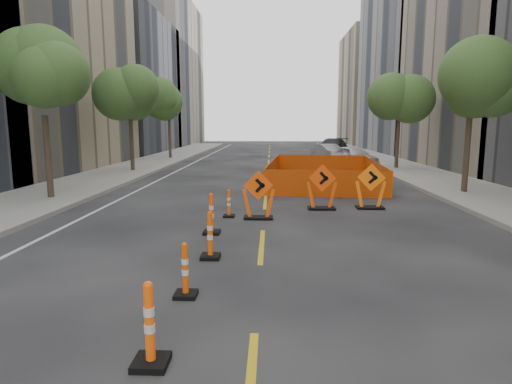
{
  "coord_description": "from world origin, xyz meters",
  "views": [
    {
      "loc": [
        0.23,
        -6.2,
        2.97
      ],
      "look_at": [
        -0.2,
        5.52,
        1.1
      ],
      "focal_mm": 30.0,
      "sensor_mm": 36.0,
      "label": 1
    }
  ],
  "objects_px": {
    "parked_car_near": "(354,156)",
    "parked_car_far": "(332,147)",
    "channelizer_3": "(185,270)",
    "chevron_sign_left": "(258,195)",
    "parked_car_mid": "(329,152)",
    "channelizer_6": "(229,203)",
    "chevron_sign_center": "(322,187)",
    "channelizer_4": "(210,235)",
    "channelizer_2": "(149,324)",
    "channelizer_5": "(211,214)",
    "chevron_sign_right": "(371,186)"
  },
  "relations": [
    {
      "from": "parked_car_near",
      "to": "parked_car_far",
      "type": "height_order",
      "value": "parked_car_far"
    },
    {
      "from": "channelizer_3",
      "to": "parked_car_near",
      "type": "height_order",
      "value": "parked_car_near"
    },
    {
      "from": "chevron_sign_left",
      "to": "parked_car_mid",
      "type": "height_order",
      "value": "chevron_sign_left"
    },
    {
      "from": "channelizer_6",
      "to": "chevron_sign_left",
      "type": "distance_m",
      "value": 1.03
    },
    {
      "from": "chevron_sign_left",
      "to": "chevron_sign_center",
      "type": "distance_m",
      "value": 2.7
    },
    {
      "from": "chevron_sign_center",
      "to": "channelizer_4",
      "type": "bearing_deg",
      "value": -101.73
    },
    {
      "from": "parked_car_mid",
      "to": "parked_car_far",
      "type": "bearing_deg",
      "value": 57.67
    },
    {
      "from": "channelizer_4",
      "to": "chevron_sign_center",
      "type": "height_order",
      "value": "chevron_sign_center"
    },
    {
      "from": "channelizer_2",
      "to": "chevron_sign_center",
      "type": "xyz_separation_m",
      "value": [
        3.25,
        9.99,
        0.25
      ]
    },
    {
      "from": "parked_car_near",
      "to": "channelizer_6",
      "type": "bearing_deg",
      "value": -134.77
    },
    {
      "from": "parked_car_far",
      "to": "parked_car_mid",
      "type": "bearing_deg",
      "value": -80.59
    },
    {
      "from": "channelizer_2",
      "to": "parked_car_far",
      "type": "bearing_deg",
      "value": 78.63
    },
    {
      "from": "channelizer_5",
      "to": "chevron_sign_left",
      "type": "xyz_separation_m",
      "value": [
        1.22,
        1.93,
        0.2
      ]
    },
    {
      "from": "channelizer_2",
      "to": "channelizer_4",
      "type": "bearing_deg",
      "value": 88.26
    },
    {
      "from": "chevron_sign_center",
      "to": "parked_car_far",
      "type": "xyz_separation_m",
      "value": [
        3.96,
        25.85,
        0.03
      ]
    },
    {
      "from": "channelizer_5",
      "to": "chevron_sign_right",
      "type": "height_order",
      "value": "chevron_sign_right"
    },
    {
      "from": "channelizer_4",
      "to": "channelizer_6",
      "type": "height_order",
      "value": "channelizer_4"
    },
    {
      "from": "channelizer_2",
      "to": "chevron_sign_right",
      "type": "relative_size",
      "value": 0.69
    },
    {
      "from": "channelizer_2",
      "to": "channelizer_4",
      "type": "relative_size",
      "value": 1.02
    },
    {
      "from": "channelizer_5",
      "to": "parked_car_mid",
      "type": "distance_m",
      "value": 24.72
    },
    {
      "from": "chevron_sign_left",
      "to": "channelizer_4",
      "type": "bearing_deg",
      "value": -113.73
    },
    {
      "from": "parked_car_mid",
      "to": "parked_car_far",
      "type": "relative_size",
      "value": 0.72
    },
    {
      "from": "parked_car_mid",
      "to": "chevron_sign_left",
      "type": "bearing_deg",
      "value": -124.82
    },
    {
      "from": "parked_car_far",
      "to": "chevron_sign_left",
      "type": "bearing_deg",
      "value": -82.59
    },
    {
      "from": "channelizer_5",
      "to": "parked_car_mid",
      "type": "relative_size",
      "value": 0.28
    },
    {
      "from": "chevron_sign_left",
      "to": "parked_car_far",
      "type": "height_order",
      "value": "parked_car_far"
    },
    {
      "from": "channelizer_5",
      "to": "channelizer_4",
      "type": "bearing_deg",
      "value": -82.77
    },
    {
      "from": "channelizer_5",
      "to": "chevron_sign_center",
      "type": "height_order",
      "value": "chevron_sign_center"
    },
    {
      "from": "channelizer_5",
      "to": "channelizer_6",
      "type": "relative_size",
      "value": 1.24
    },
    {
      "from": "parked_car_mid",
      "to": "channelizer_5",
      "type": "bearing_deg",
      "value": -126.57
    },
    {
      "from": "channelizer_2",
      "to": "chevron_sign_center",
      "type": "relative_size",
      "value": 0.69
    },
    {
      "from": "parked_car_near",
      "to": "parked_car_mid",
      "type": "xyz_separation_m",
      "value": [
        -1.12,
        4.81,
        -0.06
      ]
    },
    {
      "from": "chevron_sign_center",
      "to": "parked_car_near",
      "type": "height_order",
      "value": "chevron_sign_center"
    },
    {
      "from": "channelizer_4",
      "to": "channelizer_5",
      "type": "xyz_separation_m",
      "value": [
        -0.27,
        2.15,
        0.03
      ]
    },
    {
      "from": "chevron_sign_left",
      "to": "chevron_sign_right",
      "type": "height_order",
      "value": "chevron_sign_right"
    },
    {
      "from": "chevron_sign_right",
      "to": "parked_car_near",
      "type": "relative_size",
      "value": 0.37
    },
    {
      "from": "channelizer_2",
      "to": "chevron_sign_right",
      "type": "distance_m",
      "value": 11.34
    },
    {
      "from": "parked_car_near",
      "to": "parked_car_mid",
      "type": "relative_size",
      "value": 1.05
    },
    {
      "from": "channelizer_2",
      "to": "parked_car_near",
      "type": "distance_m",
      "value": 26.56
    },
    {
      "from": "channelizer_6",
      "to": "parked_car_far",
      "type": "height_order",
      "value": "parked_car_far"
    },
    {
      "from": "channelizer_4",
      "to": "channelizer_6",
      "type": "xyz_separation_m",
      "value": [
        -0.01,
        4.3,
        -0.08
      ]
    },
    {
      "from": "chevron_sign_center",
      "to": "parked_car_mid",
      "type": "height_order",
      "value": "chevron_sign_center"
    },
    {
      "from": "channelizer_4",
      "to": "parked_car_near",
      "type": "height_order",
      "value": "parked_car_near"
    },
    {
      "from": "parked_car_near",
      "to": "channelizer_3",
      "type": "bearing_deg",
      "value": -129.12
    },
    {
      "from": "chevron_sign_left",
      "to": "chevron_sign_center",
      "type": "xyz_separation_m",
      "value": [
        2.17,
        1.6,
        0.03
      ]
    },
    {
      "from": "parked_car_mid",
      "to": "channelizer_2",
      "type": "bearing_deg",
      "value": -123.26
    },
    {
      "from": "channelizer_3",
      "to": "parked_car_mid",
      "type": "distance_m",
      "value": 28.86
    },
    {
      "from": "channelizer_5",
      "to": "chevron_sign_left",
      "type": "distance_m",
      "value": 2.29
    },
    {
      "from": "channelizer_4",
      "to": "chevron_sign_right",
      "type": "height_order",
      "value": "chevron_sign_right"
    },
    {
      "from": "chevron_sign_right",
      "to": "parked_car_near",
      "type": "bearing_deg",
      "value": 101.41
    }
  ]
}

